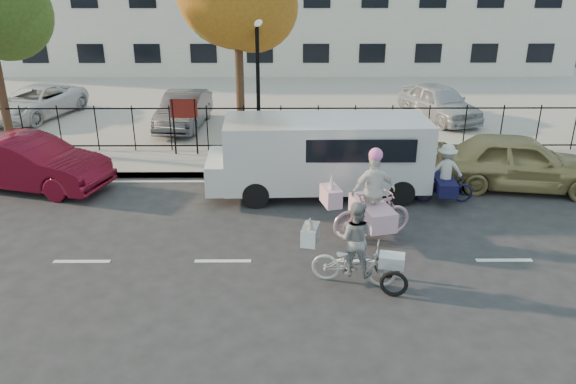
{
  "coord_description": "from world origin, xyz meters",
  "views": [
    {
      "loc": [
        1.32,
        -10.49,
        5.89
      ],
      "look_at": [
        1.39,
        1.2,
        1.1
      ],
      "focal_mm": 35.0,
      "sensor_mm": 36.0,
      "label": 1
    }
  ],
  "objects_px": {
    "zebra_trike": "(354,252)",
    "lot_car_b": "(36,102)",
    "lamppost": "(258,61)",
    "unicorn_bike": "(371,205)",
    "gold_sedan": "(519,162)",
    "lot_car_d": "(439,102)",
    "bull_bike": "(444,179)",
    "lot_car_c": "(184,110)",
    "white_van": "(322,153)",
    "red_sedan": "(30,163)"
  },
  "relations": [
    {
      "from": "zebra_trike",
      "to": "lot_car_b",
      "type": "bearing_deg",
      "value": 55.16
    },
    {
      "from": "lamppost",
      "to": "unicorn_bike",
      "type": "xyz_separation_m",
      "value": [
        2.78,
        -5.65,
        -2.32
      ]
    },
    {
      "from": "gold_sedan",
      "to": "lot_car_d",
      "type": "distance_m",
      "value": 6.83
    },
    {
      "from": "gold_sedan",
      "to": "lot_car_d",
      "type": "relative_size",
      "value": 1.12
    },
    {
      "from": "bull_bike",
      "to": "lot_car_c",
      "type": "bearing_deg",
      "value": 52.29
    },
    {
      "from": "gold_sedan",
      "to": "zebra_trike",
      "type": "bearing_deg",
      "value": 143.75
    },
    {
      "from": "lot_car_c",
      "to": "bull_bike",
      "type": "bearing_deg",
      "value": -36.05
    },
    {
      "from": "bull_bike",
      "to": "lot_car_b",
      "type": "xyz_separation_m",
      "value": [
        -14.02,
        8.24,
        0.13
      ]
    },
    {
      "from": "unicorn_bike",
      "to": "lot_car_c",
      "type": "distance_m",
      "value": 10.54
    },
    {
      "from": "unicorn_bike",
      "to": "bull_bike",
      "type": "bearing_deg",
      "value": -61.33
    },
    {
      "from": "bull_bike",
      "to": "white_van",
      "type": "xyz_separation_m",
      "value": [
        -3.17,
        0.6,
        0.52
      ]
    },
    {
      "from": "red_sedan",
      "to": "lot_car_d",
      "type": "xyz_separation_m",
      "value": [
        13.11,
        6.75,
        0.1
      ]
    },
    {
      "from": "zebra_trike",
      "to": "white_van",
      "type": "height_order",
      "value": "white_van"
    },
    {
      "from": "unicorn_bike",
      "to": "red_sedan",
      "type": "distance_m",
      "value": 9.56
    },
    {
      "from": "lot_car_b",
      "to": "lot_car_d",
      "type": "bearing_deg",
      "value": 14.83
    },
    {
      "from": "red_sedan",
      "to": "lot_car_c",
      "type": "bearing_deg",
      "value": -13.99
    },
    {
      "from": "unicorn_bike",
      "to": "lot_car_b",
      "type": "xyz_separation_m",
      "value": [
        -11.8,
        10.3,
        -0.03
      ]
    },
    {
      "from": "white_van",
      "to": "lot_car_b",
      "type": "height_order",
      "value": "white_van"
    },
    {
      "from": "zebra_trike",
      "to": "lot_car_b",
      "type": "distance_m",
      "value": 16.64
    },
    {
      "from": "lot_car_d",
      "to": "red_sedan",
      "type": "bearing_deg",
      "value": -172.74
    },
    {
      "from": "red_sedan",
      "to": "white_van",
      "type": "bearing_deg",
      "value": -77.19
    },
    {
      "from": "red_sedan",
      "to": "lot_car_d",
      "type": "height_order",
      "value": "lot_car_d"
    },
    {
      "from": "red_sedan",
      "to": "gold_sedan",
      "type": "height_order",
      "value": "gold_sedan"
    },
    {
      "from": "white_van",
      "to": "lamppost",
      "type": "bearing_deg",
      "value": 119.32
    },
    {
      "from": "zebra_trike",
      "to": "lot_car_b",
      "type": "xyz_separation_m",
      "value": [
        -11.2,
        12.31,
        0.1
      ]
    },
    {
      "from": "white_van",
      "to": "unicorn_bike",
      "type": "bearing_deg",
      "value": -71.99
    },
    {
      "from": "unicorn_bike",
      "to": "gold_sedan",
      "type": "distance_m",
      "value": 5.47
    },
    {
      "from": "white_van",
      "to": "lot_car_c",
      "type": "relative_size",
      "value": 1.49
    },
    {
      "from": "zebra_trike",
      "to": "lot_car_d",
      "type": "bearing_deg",
      "value": -8.63
    },
    {
      "from": "zebra_trike",
      "to": "lot_car_c",
      "type": "relative_size",
      "value": 0.51
    },
    {
      "from": "red_sedan",
      "to": "unicorn_bike",
      "type": "bearing_deg",
      "value": -92.93
    },
    {
      "from": "red_sedan",
      "to": "lot_car_c",
      "type": "distance_m",
      "value": 6.64
    },
    {
      "from": "zebra_trike",
      "to": "red_sedan",
      "type": "bearing_deg",
      "value": 71.61
    },
    {
      "from": "lamppost",
      "to": "white_van",
      "type": "height_order",
      "value": "lamppost"
    },
    {
      "from": "unicorn_bike",
      "to": "bull_bike",
      "type": "height_order",
      "value": "unicorn_bike"
    },
    {
      "from": "lamppost",
      "to": "lot_car_d",
      "type": "bearing_deg",
      "value": 31.57
    },
    {
      "from": "red_sedan",
      "to": "lot_car_d",
      "type": "relative_size",
      "value": 1.1
    },
    {
      "from": "lot_car_d",
      "to": "white_van",
      "type": "bearing_deg",
      "value": -144.89
    },
    {
      "from": "lot_car_d",
      "to": "gold_sedan",
      "type": "bearing_deg",
      "value": -105.95
    },
    {
      "from": "bull_bike",
      "to": "gold_sedan",
      "type": "height_order",
      "value": "bull_bike"
    },
    {
      "from": "white_van",
      "to": "lot_car_b",
      "type": "bearing_deg",
      "value": 142.91
    },
    {
      "from": "bull_bike",
      "to": "lot_car_b",
      "type": "bearing_deg",
      "value": 62.45
    },
    {
      "from": "lamppost",
      "to": "lot_car_c",
      "type": "xyz_separation_m",
      "value": [
        -2.94,
        3.2,
        -2.31
      ]
    },
    {
      "from": "gold_sedan",
      "to": "lot_car_b",
      "type": "distance_m",
      "value": 17.89
    },
    {
      "from": "lamppost",
      "to": "unicorn_bike",
      "type": "distance_m",
      "value": 6.71
    },
    {
      "from": "zebra_trike",
      "to": "white_van",
      "type": "relative_size",
      "value": 0.34
    },
    {
      "from": "lamppost",
      "to": "red_sedan",
      "type": "bearing_deg",
      "value": -157.9
    },
    {
      "from": "white_van",
      "to": "red_sedan",
      "type": "bearing_deg",
      "value": 174.86
    },
    {
      "from": "lot_car_b",
      "to": "lamppost",
      "type": "bearing_deg",
      "value": -10.83
    },
    {
      "from": "zebra_trike",
      "to": "unicorn_bike",
      "type": "height_order",
      "value": "unicorn_bike"
    }
  ]
}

